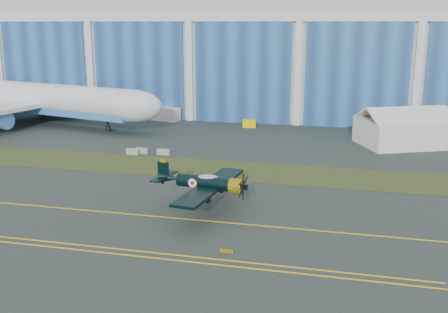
% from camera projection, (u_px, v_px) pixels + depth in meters
% --- Properties ---
extents(ground, '(260.00, 260.00, 0.00)m').
position_uv_depth(ground, '(71.00, 193.00, 62.66)').
color(ground, '#2E3936').
rests_on(ground, ground).
extents(grass_median, '(260.00, 10.00, 0.02)m').
position_uv_depth(grass_median, '(120.00, 163.00, 75.85)').
color(grass_median, '#475128').
rests_on(grass_median, ground).
extents(hangar, '(220.00, 45.70, 30.00)m').
position_uv_depth(hangar, '(217.00, 43.00, 126.58)').
color(hangar, silver).
rests_on(hangar, ground).
extents(taxiway_centreline, '(200.00, 0.20, 0.02)m').
position_uv_depth(taxiway_centreline, '(48.00, 207.00, 57.95)').
color(taxiway_centreline, yellow).
rests_on(taxiway_centreline, ground).
extents(guard_board_right, '(1.20, 0.15, 0.35)m').
position_uv_depth(guard_board_right, '(226.00, 251.00, 46.38)').
color(guard_board_right, yellow).
rests_on(guard_board_right, ground).
extents(warbird, '(13.42, 15.47, 4.16)m').
position_uv_depth(warbird, '(205.00, 182.00, 55.87)').
color(warbird, black).
rests_on(warbird, ground).
extents(jetliner, '(78.64, 71.26, 23.31)m').
position_uv_depth(jetliner, '(31.00, 65.00, 103.20)').
color(jetliner, silver).
rests_on(jetliner, ground).
extents(tent, '(17.02, 15.09, 6.53)m').
position_uv_depth(tent, '(405.00, 126.00, 86.35)').
color(tent, white).
rests_on(tent, ground).
extents(shipping_container, '(6.83, 4.32, 2.76)m').
position_uv_depth(shipping_container, '(165.00, 114.00, 108.66)').
color(shipping_container, silver).
rests_on(shipping_container, ground).
extents(tug, '(2.77, 1.98, 1.49)m').
position_uv_depth(tug, '(249.00, 123.00, 101.83)').
color(tug, '#E5E000').
rests_on(tug, ground).
extents(barrier_a, '(2.03, 0.70, 0.90)m').
position_uv_depth(barrier_a, '(142.00, 151.00, 81.27)').
color(barrier_a, gray).
rests_on(barrier_a, ground).
extents(barrier_b, '(2.04, 0.76, 0.90)m').
position_uv_depth(barrier_b, '(133.00, 152.00, 80.78)').
color(barrier_b, '#959E87').
rests_on(barrier_b, ground).
extents(barrier_c, '(2.00, 0.61, 0.90)m').
position_uv_depth(barrier_c, '(164.00, 152.00, 80.56)').
color(barrier_c, '#979C93').
rests_on(barrier_c, ground).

